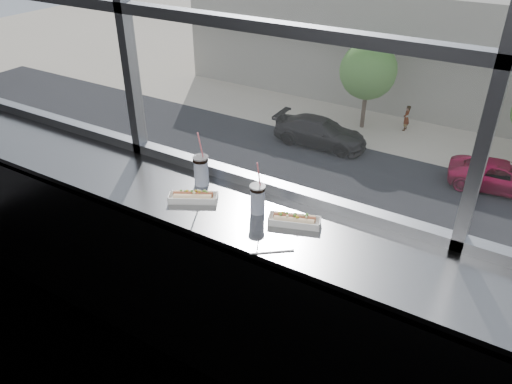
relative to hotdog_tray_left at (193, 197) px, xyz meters
The scene contains 18 objects.
wall_back_lower 0.74m from the hotdog_tray_left, 44.17° to the left, with size 6.00×6.00×0.00m, color black.
counter 0.34m from the hotdog_tray_left, ahead, with size 6.00×0.55×0.06m, color gray.
counter_fascia 0.70m from the hotdog_tray_left, 32.63° to the right, with size 6.00×0.04×1.04m, color gray.
hotdog_tray_left is the anchor object (origin of this frame).
hotdog_tray_right 0.58m from the hotdog_tray_left, ahead, with size 0.28×0.17×0.07m.
soda_cup_left 0.20m from the hotdog_tray_left, 112.12° to the left, with size 0.09×0.09×0.34m.
soda_cup_right 0.37m from the hotdog_tray_left, 13.77° to the left, with size 0.08×0.08×0.31m.
loose_straw 0.62m from the hotdog_tray_left, 16.44° to the right, with size 0.01×0.01×0.21m, color white.
wrapper 0.10m from the hotdog_tray_left, 166.94° to the left, with size 0.09×0.06×0.02m, color silver.
street_asphalt 23.65m from the hotdog_tray_left, 89.07° to the left, with size 80.00×10.00×0.06m, color black.
far_sidewalk 30.80m from the hotdog_tray_left, 89.33° to the left, with size 80.00×6.00×0.04m, color #B6A892.
car_near_c 19.83m from the hotdog_tray_left, 95.75° to the left, with size 5.57×2.32×1.86m, color maroon.
car_near_b 21.35m from the hotdog_tray_left, 116.55° to the left, with size 5.92×2.47×1.97m, color black.
car_near_a 23.53m from the hotdog_tray_left, 128.33° to the left, with size 6.45×2.69×2.15m, color silver.
car_far_a 28.38m from the hotdog_tray_left, 111.75° to the left, with size 6.72×2.80×2.24m, color black.
car_far_b 26.73m from the hotdog_tray_left, 88.27° to the left, with size 5.97×2.49×1.99m, color #B70A37.
pedestrian_a 31.85m from the hotdog_tray_left, 101.27° to the left, with size 0.91×0.68×2.05m, color #66605B.
tree_left 30.69m from the hotdog_tray_left, 106.61° to the left, with size 3.64×3.64×5.68m.
Camera 1 is at (1.16, -0.62, 2.55)m, focal length 35.00 mm.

